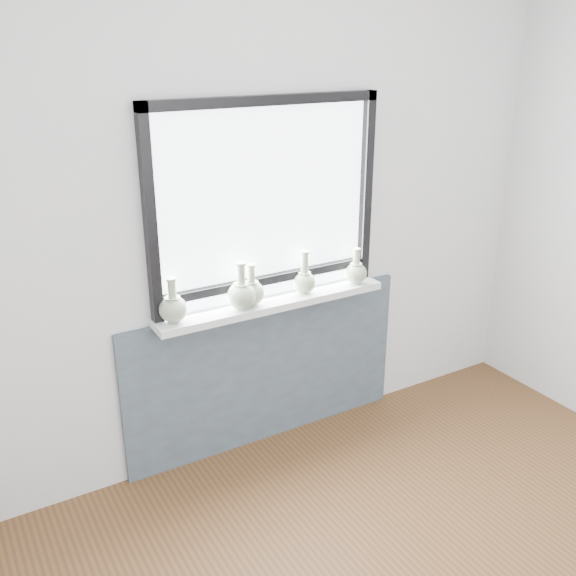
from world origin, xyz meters
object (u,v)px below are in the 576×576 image
windowsill (273,303)px  vase_a (173,307)px  vase_e (356,272)px  vase_b (242,294)px  vase_c (252,291)px  vase_d (304,280)px

windowsill → vase_a: size_ratio=5.78×
vase_a → vase_e: bearing=-0.9°
vase_e → vase_a: bearing=179.1°
vase_b → windowsill: bearing=6.7°
vase_c → vase_d: bearing=0.1°
windowsill → vase_d: bearing=0.3°
vase_b → vase_a: bearing=176.7°
vase_a → vase_c: (0.43, 0.00, -0.00)m
vase_a → vase_b: 0.36m
vase_c → vase_e: bearing=-1.7°
windowsill → vase_b: size_ratio=5.26×
vase_c → vase_e: (0.66, -0.02, -0.01)m
vase_d → vase_e: vase_d is taller
vase_a → vase_d: vase_d is taller
vase_a → vase_e: vase_a is taller
vase_c → vase_d: 0.33m
vase_a → vase_d: 0.76m
vase_a → vase_d: (0.76, 0.00, -0.00)m
vase_e → vase_c: bearing=178.3°
vase_a → vase_b: bearing=-3.3°
vase_b → vase_e: 0.73m
vase_b → vase_e: (0.73, 0.00, -0.01)m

